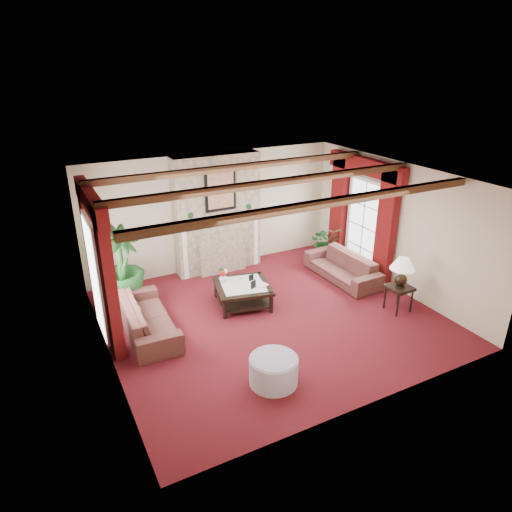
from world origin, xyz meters
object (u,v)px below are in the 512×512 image
potted_palm (122,282)px  coffee_table (243,294)px  sofa_right (342,263)px  side_table (398,298)px  sofa_left (147,312)px  ottoman (274,371)px

potted_palm → coffee_table: potted_palm is taller
sofa_right → side_table: (0.10, -1.66, -0.12)m
potted_palm → side_table: size_ratio=3.51×
coffee_table → side_table: bearing=-19.1°
sofa_left → potted_palm: bearing=9.2°
sofa_right → potted_palm: (-4.63, 1.12, 0.08)m
sofa_left → coffee_table: (1.97, 0.12, -0.18)m
coffee_table → side_table: size_ratio=2.02×
coffee_table → sofa_left: bearing=-163.7°
sofa_left → ottoman: sofa_left is taller
sofa_right → ottoman: (-3.16, -2.46, -0.16)m
potted_palm → coffee_table: (2.12, -1.16, -0.25)m
potted_palm → side_table: potted_palm is taller
sofa_left → coffee_table: size_ratio=1.94×
sofa_left → sofa_right: 4.47m
sofa_right → coffee_table: (-2.50, -0.04, -0.17)m
sofa_right → potted_palm: bearing=-105.0°
coffee_table → ottoman: ottoman is taller
sofa_left → sofa_right: sofa_left is taller
sofa_right → ottoman: bearing=-53.5°
side_table → coffee_table: bearing=148.1°
potted_palm → ottoman: size_ratio=2.45×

